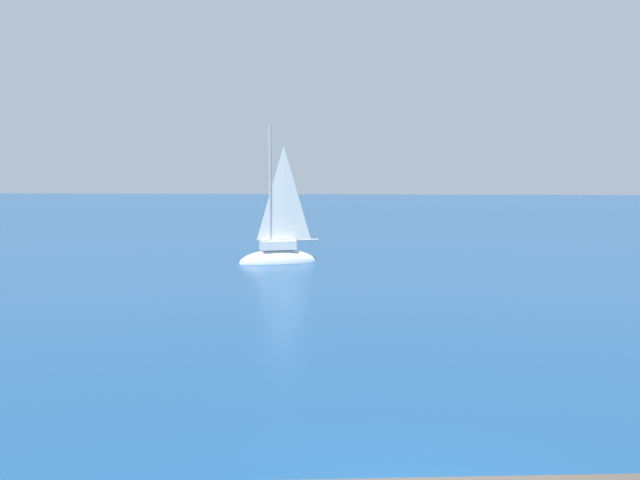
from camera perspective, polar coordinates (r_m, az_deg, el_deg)
name	(u,v)px	position (r m, az deg, el deg)	size (l,w,h in m)	color
sailboat_near	(278,255)	(29.57, -2.99, -1.05)	(3.06, 1.91, 5.52)	white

